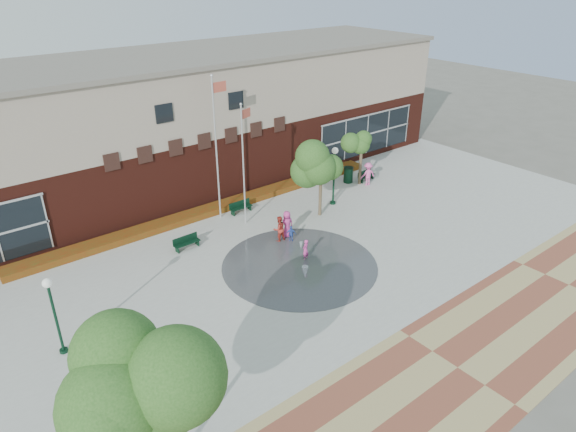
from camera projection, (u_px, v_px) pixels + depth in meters
ground at (338, 290)px, 25.64m from camera, size 120.00×120.00×0.00m
plaza_concrete at (288, 258)px, 28.44m from camera, size 46.00×18.00×0.01m
paver_band at (458, 368)px, 20.74m from camera, size 46.00×6.00×0.01m
splash_pad at (300, 265)px, 27.74m from camera, size 8.40×8.40×0.01m
library_building at (168, 123)px, 35.80m from camera, size 44.40×10.40×9.20m
flower_bed at (216, 211)px, 33.75m from camera, size 26.00×1.20×0.40m
flagpole_left at (216, 142)px, 30.77m from camera, size 1.06×0.17×9.04m
flagpole_right at (244, 159)px, 30.34m from camera, size 0.90×0.37×7.62m
lamp_left at (53, 308)px, 20.57m from camera, size 0.39×0.39×3.66m
lamp_right at (334, 170)px, 33.67m from camera, size 0.42×0.42×4.02m
bench_left at (187, 245)px, 29.22m from camera, size 1.57×0.46×0.78m
bench_mid at (241, 209)px, 33.45m from camera, size 1.56×0.44×0.78m
bench_right at (366, 177)px, 38.36m from camera, size 1.60×0.60×0.78m
trash_can at (348, 175)px, 37.91m from camera, size 0.72×0.72×1.19m
tree_big_left at (133, 381)px, 13.73m from camera, size 4.09×4.09×6.54m
tree_mid at (321, 161)px, 31.61m from camera, size 3.00×3.00×5.07m
tree_small_right at (362, 147)px, 36.61m from camera, size 2.32×2.32×3.96m
water_jet_a at (305, 279)px, 26.59m from camera, size 0.35×0.35×0.69m
water_jet_b at (301, 250)px, 29.26m from camera, size 0.20×0.20×0.45m
child_splash at (305, 250)px, 28.03m from camera, size 0.52×0.42×1.22m
adult_red at (279, 229)px, 29.82m from camera, size 0.83×0.67×1.59m
adult_pink at (287, 224)px, 30.29m from camera, size 0.87×0.63×1.66m
child_blue at (291, 234)px, 29.91m from camera, size 0.59×0.57×0.99m
person_bench at (368, 174)px, 37.34m from camera, size 1.24×0.90×1.73m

